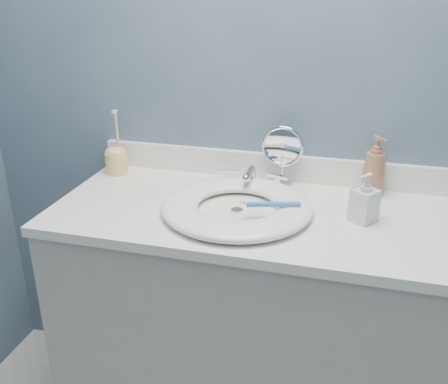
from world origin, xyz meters
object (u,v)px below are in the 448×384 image
(soap_bottle_clear, at_px, (365,198))
(soap_bottle_amber, at_px, (375,166))
(toothbrush_holder, at_px, (116,159))
(makeup_mirror, at_px, (282,153))

(soap_bottle_clear, bearing_deg, soap_bottle_amber, 118.93)
(toothbrush_holder, bearing_deg, makeup_mirror, 3.94)
(makeup_mirror, height_order, toothbrush_holder, toothbrush_holder)
(soap_bottle_amber, bearing_deg, makeup_mirror, 140.26)
(toothbrush_holder, bearing_deg, soap_bottle_amber, 2.42)
(soap_bottle_clear, bearing_deg, makeup_mirror, 178.05)
(soap_bottle_clear, relative_size, toothbrush_holder, 0.62)
(soap_bottle_amber, distance_m, soap_bottle_clear, 0.21)
(makeup_mirror, height_order, soap_bottle_clear, makeup_mirror)
(toothbrush_holder, bearing_deg, soap_bottle_clear, -11.30)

